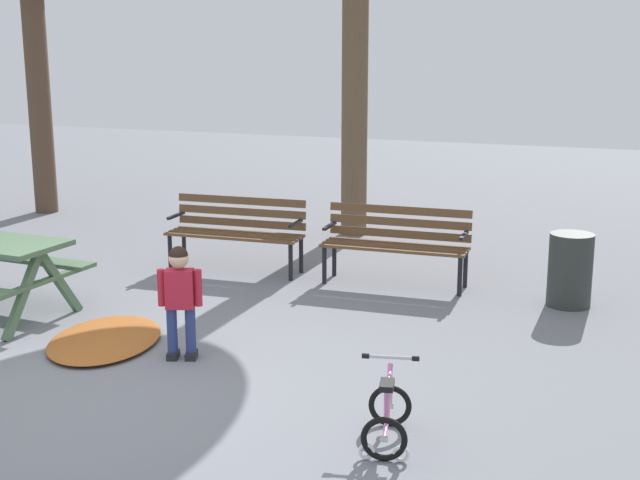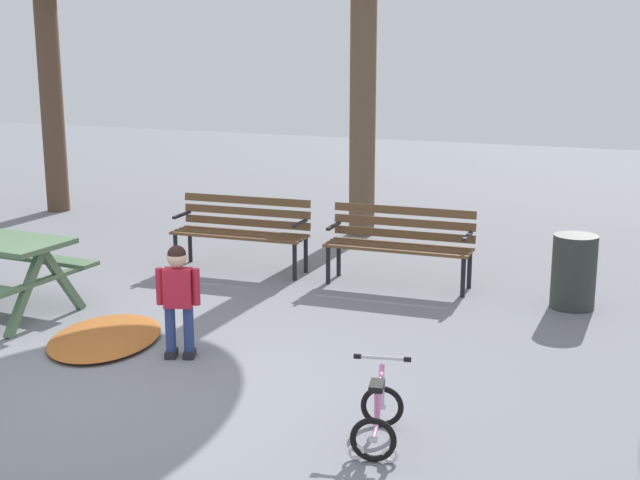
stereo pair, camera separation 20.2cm
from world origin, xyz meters
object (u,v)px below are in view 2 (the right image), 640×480
Objects in this scene: child_standing at (178,293)px; park_bench_far_left at (242,227)px; kids_bicycle at (378,416)px; trash_bin at (574,272)px; park_bench_left at (400,239)px.

park_bench_far_left is at bearing 107.72° from child_standing.
child_standing is 2.28m from kids_bicycle.
park_bench_far_left is 2.65× the size of kids_bicycle.
child_standing is 3.99m from trash_bin.
trash_bin is at bearing -0.56° from park_bench_far_left.
trash_bin is (3.77, -0.04, -0.14)m from park_bench_far_left.
kids_bicycle is at bearing -102.32° from trash_bin.
park_bench_left is at bearing 105.82° from kids_bicycle.
park_bench_far_left is at bearing -176.89° from park_bench_left.
child_standing reaches higher than kids_bicycle.
child_standing is at bearing 157.12° from kids_bicycle.
park_bench_left is at bearing 3.11° from park_bench_far_left.
child_standing is (-1.01, -2.90, 0.06)m from park_bench_left.
park_bench_left reaches higher than kids_bicycle.
park_bench_far_left is 1.67× the size of child_standing.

